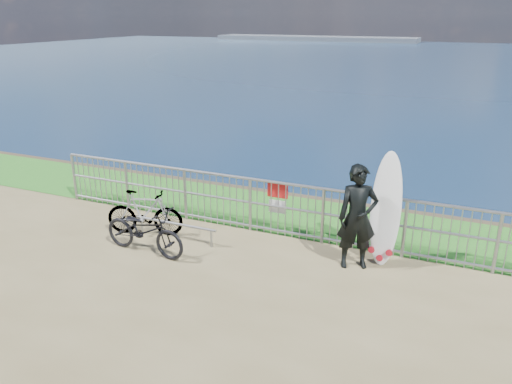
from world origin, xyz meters
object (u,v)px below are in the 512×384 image
at_px(surfer, 357,217).
at_px(bicycle_near, 144,230).
at_px(surfboard, 385,213).
at_px(bicycle_far, 145,213).

xyz_separation_m(surfer, bicycle_near, (-3.63, -1.03, -0.47)).
bearing_deg(surfboard, bicycle_far, -171.09).
height_order(surfer, bicycle_far, surfer).
distance_m(surfer, surfboard, 0.55).
bearing_deg(bicycle_near, surfboard, -66.76).
distance_m(surfboard, bicycle_near, 4.30).
xyz_separation_m(surfboard, bicycle_near, (-4.04, -1.40, -0.47)).
bearing_deg(surfer, bicycle_far, 161.19).
height_order(surfer, surfboard, surfboard).
height_order(bicycle_near, bicycle_far, bicycle_far).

